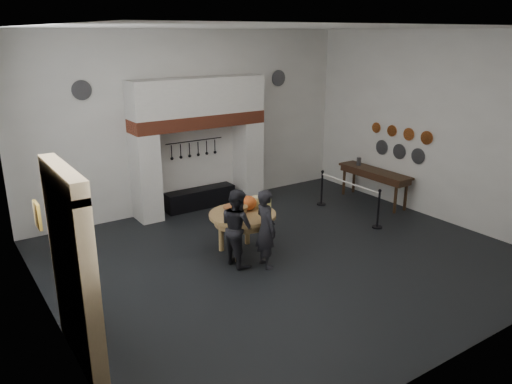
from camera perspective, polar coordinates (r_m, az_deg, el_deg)
floor at (r=10.38m, az=3.35°, el=-7.42°), size 9.00×8.00×0.02m
ceiling at (r=9.40m, az=3.86°, el=18.26°), size 9.00×8.00×0.02m
wall_back at (r=12.98m, az=-7.30°, el=8.04°), size 9.00×0.02×4.50m
wall_front at (r=7.03m, az=23.79°, el=-1.74°), size 9.00×0.02×4.50m
wall_left at (r=7.85m, az=-23.51°, el=0.23°), size 0.02×8.00×4.50m
wall_right at (r=12.84m, az=19.87°, el=7.03°), size 0.02×8.00×4.50m
chimney_pier_left at (r=12.34m, az=-12.46°, el=1.66°), size 0.55×0.70×2.15m
chimney_pier_right at (r=13.65m, az=-0.91°, el=3.62°), size 0.55×0.70×2.15m
hearth_brick_band at (r=12.66m, az=-6.59°, el=8.10°), size 3.50×0.72×0.32m
chimney_hood at (r=12.58m, az=-6.69°, el=10.84°), size 3.50×0.70×0.90m
iron_range at (r=13.22m, az=-6.42°, el=-0.69°), size 1.90×0.45×0.50m
utensil_rail at (r=13.00m, az=-7.06°, el=5.83°), size 1.60×0.02×0.02m
door_recess at (r=7.29m, az=-20.73°, el=-9.22°), size 0.04×1.10×2.50m
door_jamb_near at (r=6.67m, az=-18.53°, el=-11.09°), size 0.22×0.30×2.60m
door_jamb_far at (r=7.91m, az=-21.38°, el=-6.74°), size 0.22×0.30×2.60m
door_lintel at (r=6.82m, az=-21.28°, el=1.51°), size 0.22×1.70×0.30m
wall_plaque at (r=8.81m, az=-23.70°, el=-2.44°), size 0.05×0.34×0.44m
work_table at (r=10.26m, az=-1.55°, el=-2.62°), size 1.44×1.44×0.07m
pumpkin at (r=10.38m, az=-0.93°, el=-1.26°), size 0.36×0.36×0.31m
cheese_block_big at (r=10.43m, az=0.91°, el=-1.37°), size 0.22×0.22×0.24m
cheese_block_small at (r=10.66m, az=-0.10°, el=-1.05°), size 0.18×0.18×0.20m
wicker_basket at (r=10.02m, az=-1.82°, el=-2.26°), size 0.33×0.33×0.22m
bread_loaf at (r=10.46m, az=-3.05°, el=-1.66°), size 0.31×0.18×0.13m
visitor_near at (r=9.68m, az=1.13°, el=-4.21°), size 0.45×0.62×1.58m
visitor_far at (r=9.79m, az=-2.14°, el=-4.04°), size 0.62×0.78×1.55m
side_table at (r=13.74m, az=13.40°, el=2.34°), size 0.55×2.20×0.06m
pewter_jug at (r=14.10m, az=11.67°, el=3.44°), size 0.12×0.12×0.22m
copper_pan_a at (r=12.98m, az=18.92°, el=5.88°), size 0.03×0.34×0.34m
copper_pan_b at (r=13.31m, az=17.06°, el=6.33°), size 0.03×0.32×0.32m
copper_pan_c at (r=13.66m, az=15.28°, el=6.76°), size 0.03×0.30×0.30m
copper_pan_d at (r=14.02m, az=13.58°, el=7.16°), size 0.03×0.28×0.28m
pewter_plate_left at (r=13.20m, az=18.03°, el=3.93°), size 0.03×0.40×0.40m
pewter_plate_mid at (r=13.57m, az=16.05°, el=4.46°), size 0.03×0.40×0.40m
pewter_plate_right at (r=13.95m, az=14.19°, el=4.97°), size 0.03×0.40×0.40m
pewter_plate_back_left at (r=11.86m, az=-19.31°, el=10.93°), size 0.44×0.03×0.44m
pewter_plate_back_right at (r=14.24m, az=2.59°, el=12.88°), size 0.44×0.03×0.44m
barrier_post_near at (r=12.04m, az=13.81°, el=-1.99°), size 0.05×0.05×0.90m
barrier_post_far at (r=13.38m, az=7.54°, el=0.39°), size 0.05×0.05×0.90m
barrier_rope at (r=12.57m, az=10.61°, el=0.99°), size 0.04×2.00×0.04m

